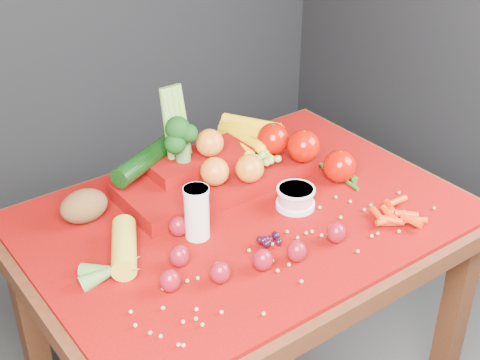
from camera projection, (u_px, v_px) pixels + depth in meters
table at (245, 248)px, 1.71m from camera, size 1.10×0.80×0.75m
red_cloth at (245, 216)px, 1.66m from camera, size 1.05×0.75×0.01m
milk_glass at (197, 211)px, 1.54m from camera, size 0.06×0.06×0.13m
yogurt_bowl at (296, 197)px, 1.67m from camera, size 0.10×0.10×0.05m
strawberry_scatter at (222, 253)px, 1.47m from camera, size 0.48×0.28×0.06m
dark_grape_cluster at (271, 240)px, 1.54m from camera, size 0.06×0.05×0.03m
soybean_scatter at (297, 251)px, 1.52m from camera, size 0.84×0.24×0.01m
corn_ear at (115, 263)px, 1.45m from camera, size 0.25×0.26×0.06m
potato at (84, 206)px, 1.61m from camera, size 0.12×0.09×0.08m
baby_carrot_pile at (398, 214)px, 1.63m from camera, size 0.17×0.18×0.03m
green_bean_pile at (341, 175)px, 1.81m from camera, size 0.14×0.12×0.01m
produce_mound at (228, 162)px, 1.76m from camera, size 0.59×0.37×0.27m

